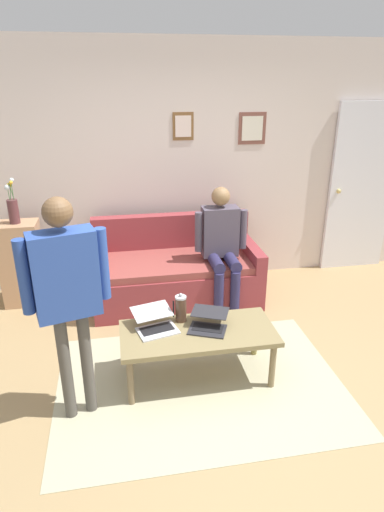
{
  "coord_description": "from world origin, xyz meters",
  "views": [
    {
      "loc": [
        0.7,
        2.69,
        2.31
      ],
      "look_at": [
        0.05,
        -0.89,
        0.8
      ],
      "focal_mm": 30.54,
      "sensor_mm": 36.0,
      "label": 1
    }
  ],
  "objects_px": {
    "laptop_left": "(208,323)",
    "laptop_center": "(156,324)",
    "side_shelf": "(22,264)",
    "person_standing": "(66,285)",
    "person_seated": "(222,241)",
    "interior_door": "(361,189)",
    "coffee_table": "(198,336)",
    "flower_vase": "(13,208)",
    "couch": "(176,273)",
    "french_press": "(181,308)"
  },
  "relations": [
    {
      "from": "laptop_left",
      "to": "laptop_center",
      "type": "distance_m",
      "value": 0.42
    },
    {
      "from": "side_shelf",
      "to": "person_standing",
      "type": "bearing_deg",
      "value": 109.99
    },
    {
      "from": "side_shelf",
      "to": "person_seated",
      "type": "bearing_deg",
      "value": 168.36
    },
    {
      "from": "interior_door",
      "to": "laptop_left",
      "type": "height_order",
      "value": "interior_door"
    },
    {
      "from": "interior_door",
      "to": "coffee_table",
      "type": "height_order",
      "value": "interior_door"
    },
    {
      "from": "interior_door",
      "to": "side_shelf",
      "type": "relative_size",
      "value": 2.25
    },
    {
      "from": "flower_vase",
      "to": "person_seated",
      "type": "distance_m",
      "value": 2.15
    },
    {
      "from": "side_shelf",
      "to": "flower_vase",
      "type": "distance_m",
      "value": 0.62
    },
    {
      "from": "laptop_left",
      "to": "laptop_center",
      "type": "xyz_separation_m",
      "value": [
        0.42,
        -0.07,
        0.0
      ]
    },
    {
      "from": "interior_door",
      "to": "person_seated",
      "type": "xyz_separation_m",
      "value": [
        1.93,
        0.71,
        -0.3
      ]
    },
    {
      "from": "interior_door",
      "to": "person_standing",
      "type": "height_order",
      "value": "interior_door"
    },
    {
      "from": "coffee_table",
      "to": "side_shelf",
      "type": "height_order",
      "value": "side_shelf"
    },
    {
      "from": "flower_vase",
      "to": "couch",
      "type": "bearing_deg",
      "value": 172.9
    },
    {
      "from": "coffee_table",
      "to": "laptop_center",
      "type": "bearing_deg",
      "value": -16.56
    },
    {
      "from": "coffee_table",
      "to": "flower_vase",
      "type": "xyz_separation_m",
      "value": [
        1.6,
        -1.62,
        0.68
      ]
    },
    {
      "from": "coffee_table",
      "to": "laptop_center",
      "type": "relative_size",
      "value": 3.03
    },
    {
      "from": "person_seated",
      "to": "laptop_center",
      "type": "bearing_deg",
      "value": 53.62
    },
    {
      "from": "interior_door",
      "to": "person_seated",
      "type": "relative_size",
      "value": 1.6
    },
    {
      "from": "interior_door",
      "to": "person_standing",
      "type": "xyz_separation_m",
      "value": [
        3.33,
        2.15,
        0.03
      ]
    },
    {
      "from": "couch",
      "to": "side_shelf",
      "type": "bearing_deg",
      "value": -7.09
    },
    {
      "from": "person_seated",
      "to": "side_shelf",
      "type": "bearing_deg",
      "value": -11.64
    },
    {
      "from": "laptop_left",
      "to": "person_standing",
      "type": "bearing_deg",
      "value": 15.24
    },
    {
      "from": "couch",
      "to": "coffee_table",
      "type": "distance_m",
      "value": 1.42
    },
    {
      "from": "coffee_table",
      "to": "flower_vase",
      "type": "relative_size",
      "value": 2.64
    },
    {
      "from": "person_seated",
      "to": "coffee_table",
      "type": "bearing_deg",
      "value": 68.15
    },
    {
      "from": "coffee_table",
      "to": "side_shelf",
      "type": "distance_m",
      "value": 2.28
    },
    {
      "from": "laptop_center",
      "to": "person_seated",
      "type": "bearing_deg",
      "value": -126.38
    },
    {
      "from": "flower_vase",
      "to": "person_seated",
      "type": "relative_size",
      "value": 0.36
    },
    {
      "from": "flower_vase",
      "to": "laptop_center",
      "type": "bearing_deg",
      "value": 130.04
    },
    {
      "from": "person_seated",
      "to": "flower_vase",
      "type": "bearing_deg",
      "value": -11.65
    },
    {
      "from": "person_standing",
      "to": "side_shelf",
      "type": "bearing_deg",
      "value": -70.01
    },
    {
      "from": "couch",
      "to": "flower_vase",
      "type": "xyz_separation_m",
      "value": [
        1.63,
        -0.2,
        0.77
      ]
    },
    {
      "from": "laptop_left",
      "to": "interior_door",
      "type": "bearing_deg",
      "value": -141.07
    },
    {
      "from": "laptop_center",
      "to": "flower_vase",
      "type": "distance_m",
      "value": 2.07
    },
    {
      "from": "french_press",
      "to": "person_standing",
      "type": "xyz_separation_m",
      "value": [
        0.82,
        0.43,
        0.49
      ]
    },
    {
      "from": "laptop_left",
      "to": "person_standing",
      "type": "xyz_separation_m",
      "value": [
        1.02,
        0.28,
        0.57
      ]
    },
    {
      "from": "interior_door",
      "to": "coffee_table",
      "type": "bearing_deg",
      "value": 38.34
    },
    {
      "from": "laptop_left",
      "to": "side_shelf",
      "type": "bearing_deg",
      "value": -43.12
    },
    {
      "from": "french_press",
      "to": "side_shelf",
      "type": "xyz_separation_m",
      "value": [
        1.49,
        -1.43,
        -0.1
      ]
    },
    {
      "from": "couch",
      "to": "coffee_table",
      "type": "xyz_separation_m",
      "value": [
        0.02,
        1.41,
        0.09
      ]
    },
    {
      "from": "french_press",
      "to": "interior_door",
      "type": "bearing_deg",
      "value": -145.64
    },
    {
      "from": "side_shelf",
      "to": "coffee_table",
      "type": "bearing_deg",
      "value": 134.78
    },
    {
      "from": "person_standing",
      "to": "coffee_table",
      "type": "bearing_deg",
      "value": -165.17
    },
    {
      "from": "couch",
      "to": "french_press",
      "type": "distance_m",
      "value": 1.26
    },
    {
      "from": "person_standing",
      "to": "couch",
      "type": "bearing_deg",
      "value": -119.76
    },
    {
      "from": "couch",
      "to": "interior_door",
      "type": "bearing_deg",
      "value": -168.43
    },
    {
      "from": "coffee_table",
      "to": "side_shelf",
      "type": "relative_size",
      "value": 1.35
    },
    {
      "from": "interior_door",
      "to": "laptop_center",
      "type": "relative_size",
      "value": 5.05
    },
    {
      "from": "couch",
      "to": "french_press",
      "type": "height_order",
      "value": "couch"
    },
    {
      "from": "flower_vase",
      "to": "person_standing",
      "type": "bearing_deg",
      "value": 109.99
    }
  ]
}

